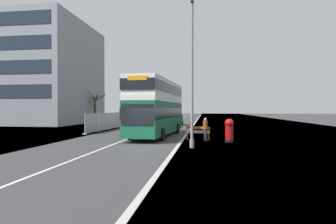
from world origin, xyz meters
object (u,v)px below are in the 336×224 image
(red_pillar_postbox, at_px, (229,129))
(car_receding_mid, at_px, (156,117))
(lamppost_foreground, at_px, (192,78))
(roadworks_barrier, at_px, (198,131))
(car_oncoming_near, at_px, (176,119))
(pedestrian_at_kerb, at_px, (205,129))
(double_decker_bus, at_px, (157,107))

(red_pillar_postbox, distance_m, car_receding_mid, 29.21)
(lamppost_foreground, xyz_separation_m, car_receding_mid, (-7.89, 30.56, -3.35))
(roadworks_barrier, height_order, car_oncoming_near, car_oncoming_near)
(lamppost_foreground, xyz_separation_m, red_pillar_postbox, (2.58, 3.29, -3.45))
(car_oncoming_near, relative_size, car_receding_mid, 0.97)
(lamppost_foreground, relative_size, roadworks_barrier, 4.93)
(red_pillar_postbox, xyz_separation_m, car_oncoming_near, (-6.12, 20.83, 0.04))
(lamppost_foreground, height_order, car_oncoming_near, lamppost_foreground)
(car_oncoming_near, xyz_separation_m, pedestrian_at_kerb, (4.37, -20.18, -0.10))
(car_oncoming_near, distance_m, pedestrian_at_kerb, 20.65)
(roadworks_barrier, relative_size, car_receding_mid, 0.45)
(red_pillar_postbox, height_order, car_oncoming_near, car_oncoming_near)
(roadworks_barrier, bearing_deg, double_decker_bus, 144.65)
(double_decker_bus, distance_m, car_oncoming_near, 17.14)
(double_decker_bus, height_order, lamppost_foreground, lamppost_foreground)
(red_pillar_postbox, height_order, pedestrian_at_kerb, pedestrian_at_kerb)
(roadworks_barrier, bearing_deg, red_pillar_postbox, -26.20)
(car_oncoming_near, bearing_deg, lamppost_foreground, -81.65)
(car_receding_mid, bearing_deg, lamppost_foreground, -75.53)
(double_decker_bus, distance_m, roadworks_barrier, 4.93)
(red_pillar_postbox, bearing_deg, lamppost_foreground, -128.11)
(lamppost_foreground, relative_size, car_oncoming_near, 2.29)
(double_decker_bus, distance_m, lamppost_foreground, 8.04)
(roadworks_barrier, relative_size, car_oncoming_near, 0.46)
(car_oncoming_near, bearing_deg, pedestrian_at_kerb, -77.77)
(double_decker_bus, relative_size, red_pillar_postbox, 6.71)
(roadworks_barrier, distance_m, car_receding_mid, 27.37)
(car_receding_mid, bearing_deg, double_decker_bus, -79.28)
(car_receding_mid, bearing_deg, red_pillar_postbox, -69.01)
(lamppost_foreground, height_order, car_receding_mid, lamppost_foreground)
(lamppost_foreground, height_order, pedestrian_at_kerb, lamppost_foreground)
(roadworks_barrier, bearing_deg, lamppost_foreground, -93.30)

